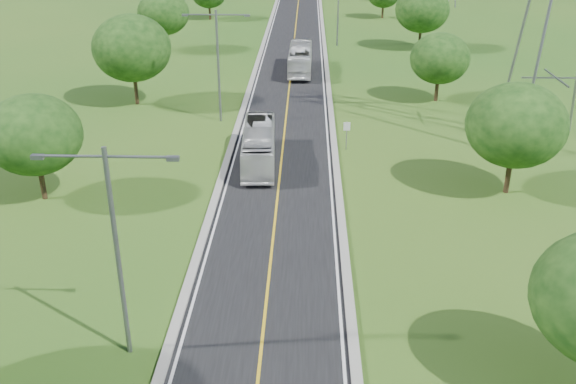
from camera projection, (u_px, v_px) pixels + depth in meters
name	position (u px, v px, depth m)	size (l,w,h in m)	color
ground	(290.00, 79.00, 72.68)	(260.00, 260.00, 0.00)	#215417
road	(291.00, 66.00, 78.11)	(8.00, 150.00, 0.06)	black
curb_left	(257.00, 65.00, 78.19)	(0.50, 150.00, 0.22)	gray
curb_right	(326.00, 66.00, 77.95)	(0.50, 150.00, 0.22)	gray
speed_limit_sign	(347.00, 131.00, 51.90)	(0.55, 0.09, 2.40)	slate
streetlight_near_left	(115.00, 238.00, 26.83)	(5.90, 0.25, 10.00)	slate
streetlight_mid_left	(218.00, 57.00, 56.75)	(5.90, 0.25, 10.00)	slate
streetlight_far_right	(338.00, 1.00, 86.33)	(5.90, 0.25, 10.00)	slate
tree_lb	(34.00, 135.00, 42.16)	(6.30, 6.30, 7.33)	black
tree_lc	(132.00, 48.00, 61.69)	(7.56, 7.56, 8.79)	black
tree_ld	(163.00, 13.00, 83.76)	(6.72, 6.72, 7.82)	black
tree_rb	(516.00, 125.00, 42.95)	(6.72, 6.72, 7.82)	black
tree_rc	(440.00, 58.00, 63.18)	(5.88, 5.88, 6.84)	black
tree_rd	(422.00, 9.00, 84.49)	(7.14, 7.14, 8.30)	black
bus_outbound	(300.00, 59.00, 74.78)	(2.55, 10.91, 3.04)	silver
bus_inbound	(259.00, 146.00, 49.27)	(2.37, 10.14, 2.83)	beige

